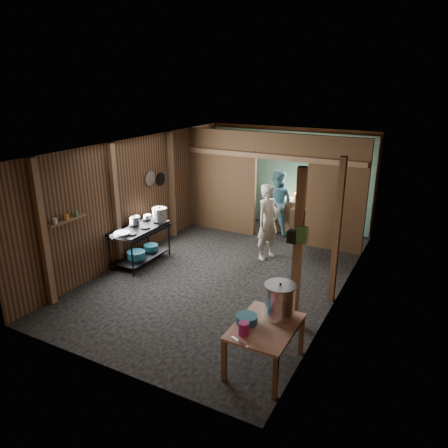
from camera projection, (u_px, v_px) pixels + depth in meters
The scene contains 42 objects.
floor at pixel (229, 271), 8.75m from camera, with size 4.50×7.00×0.00m, color black.
ceiling at pixel (229, 145), 7.89m from camera, with size 4.50×7.00×0.00m, color #504E4C.
wall_back at pixel (289, 177), 11.24m from camera, with size 4.50×0.00×2.60m, color brown.
wall_front at pixel (103, 284), 5.40m from camera, with size 4.50×0.00×2.60m, color brown.
wall_left at pixel (138, 197), 9.32m from camera, with size 0.00×7.00×2.60m, color brown.
wall_right at pixel (344, 230), 7.32m from camera, with size 0.00×7.00×2.60m, color brown.
partition_left at pixel (222, 181), 10.74m from camera, with size 1.85×0.10×2.60m, color brown.
partition_right at pixel (336, 195), 9.46m from camera, with size 1.35×0.10×2.60m, color brown.
partition_header at pixel (282, 146), 9.72m from camera, with size 1.30×0.10×0.60m, color brown.
turquoise_panel at pixel (288, 179), 11.21m from camera, with size 4.40×0.06×2.50m, color #63B0A4.
back_counter at pixel (291, 215), 10.93m from camera, with size 1.20×0.50×0.85m, color #7E6045.
wall_clock at pixel (298, 156), 10.85m from camera, with size 0.20×0.20×0.03m, color beige.
post_left_a at pixel (43, 234), 7.12m from camera, with size 0.10×0.12×2.60m, color #7E6045.
post_left_b at pixel (116, 207), 8.62m from camera, with size 0.10×0.12×2.60m, color #7E6045.
post_left_c at pixel (172, 186), 10.29m from camera, with size 0.10×0.12×2.60m, color #7E6045.
post_right at pixel (337, 233), 7.19m from camera, with size 0.10×0.12×2.60m, color #7E6045.
post_free at pixel (298, 251), 6.41m from camera, with size 0.12×0.12×2.60m, color #7E6045.
cross_beam at pixel (271, 157), 9.87m from camera, with size 4.40×0.12×0.12m, color #7E6045.
pan_lid_big at pixel (150, 178), 9.52m from camera, with size 0.34×0.34×0.03m, color gray.
pan_lid_small at pixel (161, 179), 9.88m from camera, with size 0.30×0.30×0.03m, color black.
wall_shelf at pixel (67, 220), 7.49m from camera, with size 0.14×0.80×0.03m, color #7E6045.
jar_white at pixel (55, 221), 7.26m from camera, with size 0.07×0.07×0.10m, color beige.
jar_yellow at pixel (66, 217), 7.47m from camera, with size 0.08×0.08×0.10m, color orange.
jar_green at pixel (76, 214), 7.65m from camera, with size 0.06×0.06×0.10m, color #376E35.
bag_white at pixel (298, 219), 6.35m from camera, with size 0.22×0.15×0.32m, color beige.
bag_green at pixel (302, 235), 6.24m from camera, with size 0.16×0.12×0.24m, color #376E35.
bag_black at pixel (292, 237), 6.30m from camera, with size 0.14×0.10×0.20m, color black.
gas_range at pixel (141, 245), 9.05m from camera, with size 0.71×1.38×0.81m, color black, non-canonical shape.
prep_table at pixel (265, 346), 5.78m from camera, with size 0.80×1.10×0.65m, color tan, non-canonical shape.
stove_pot_large at pixel (160, 215), 9.21m from camera, with size 0.32×0.32×0.33m, color silver, non-canonical shape.
stove_pot_med at pixel (135, 221), 9.02m from camera, with size 0.24×0.24×0.21m, color silver, non-canonical shape.
stove_saucepan at pixel (147, 217), 9.39m from camera, with size 0.17×0.17×0.11m, color silver.
frying_pan at pixel (122, 234), 8.46m from camera, with size 0.33×0.55×0.07m, color gray, non-canonical shape.
blue_tub_front at pixel (136, 255), 8.97m from camera, with size 0.38×0.38×0.16m, color #1D6378.
blue_tub_back at pixel (151, 247), 9.40m from camera, with size 0.32×0.32×0.13m, color #1D6378.
stock_pot at pixel (280, 301), 5.80m from camera, with size 0.44×0.44×0.51m, color silver, non-canonical shape.
wash_basin at pixel (247, 319), 5.72m from camera, with size 0.29×0.29×0.11m, color #1D6378.
pink_bucket at pixel (244, 328), 5.45m from camera, with size 0.14×0.14×0.17m, color #B21E78.
knife at pixel (240, 342), 5.31m from camera, with size 0.30×0.04×0.01m, color silver.
yellow_tub at pixel (301, 197), 10.67m from camera, with size 0.33×0.33×0.18m, color orange.
cook at pixel (268, 222), 9.16m from camera, with size 0.61×0.40×1.67m, color beige.
worker_back at pixel (277, 202), 10.65m from camera, with size 0.80×0.62×1.64m, color teal.
Camera 1 is at (3.64, -7.06, 3.79)m, focal length 33.91 mm.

